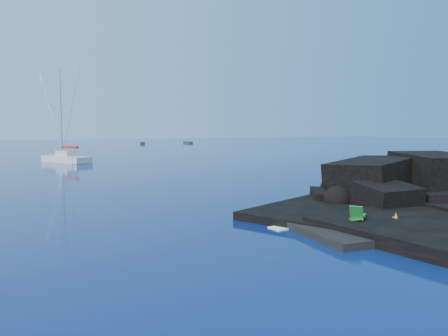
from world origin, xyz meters
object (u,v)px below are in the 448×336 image
object	(u,v)px
distant_boat_b	(188,143)
sunbather	(387,220)
deck_chair	(358,212)
distant_boat_a	(143,144)
marker_cone	(396,218)
sailboat	(65,162)

from	to	relation	value
distant_boat_b	sunbather	bearing A→B (deg)	-111.16
deck_chair	distant_boat_b	bearing A→B (deg)	32.18
deck_chair	sunbather	bearing A→B (deg)	-63.92
deck_chair	distant_boat_a	xyz separation A→B (m)	(27.09, 123.24, -0.93)
marker_cone	distant_boat_a	distance (m)	126.64
marker_cone	distant_boat_a	world-z (taller)	marker_cone
deck_chair	sunbather	distance (m)	1.50
distant_boat_a	distant_boat_b	distance (m)	16.31
deck_chair	sunbather	xyz separation A→B (m)	(1.30, -0.62, -0.40)
distant_boat_b	marker_cone	bearing A→B (deg)	-110.97
sunbather	distant_boat_a	size ratio (longest dim) A/B	0.36
distant_boat_b	deck_chair	bearing A→B (deg)	-111.78
sailboat	sunbather	xyz separation A→B (m)	(7.78, -54.25, 0.53)
marker_cone	distant_boat_b	distance (m)	131.32
marker_cone	distant_boat_b	size ratio (longest dim) A/B	0.12
deck_chair	distant_boat_a	world-z (taller)	deck_chair
marker_cone	distant_boat_b	world-z (taller)	marker_cone
deck_chair	distant_boat_b	size ratio (longest dim) A/B	0.35
sailboat	marker_cone	bearing A→B (deg)	-104.74
distant_boat_a	distant_boat_b	xyz separation A→B (m)	(16.31, 0.45, 0.00)
marker_cone	sunbather	bearing A→B (deg)	151.79
sailboat	distant_boat_b	world-z (taller)	sailboat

